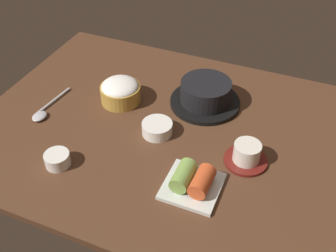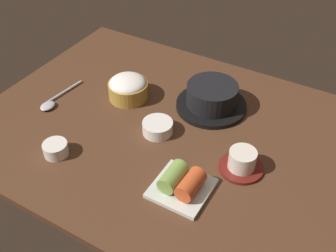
{
  "view_description": "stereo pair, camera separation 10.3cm",
  "coord_description": "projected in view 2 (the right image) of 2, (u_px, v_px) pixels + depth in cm",
  "views": [
    {
      "loc": [
        31.78,
        -73.83,
        72.1
      ],
      "look_at": [
        2.0,
        -2.0,
        5.0
      ],
      "focal_mm": 42.8,
      "sensor_mm": 36.0,
      "label": 1
    },
    {
      "loc": [
        40.98,
        -69.29,
        72.1
      ],
      "look_at": [
        2.0,
        -2.0,
        5.0
      ],
      "focal_mm": 42.8,
      "sensor_mm": 36.0,
      "label": 2
    }
  ],
  "objects": [
    {
      "name": "rice_bowl",
      "position": [
        128.0,
        87.0,
        1.15
      ],
      "size": [
        11.44,
        11.44,
        6.94
      ],
      "color": "#B78C38",
      "rests_on": "dining_table"
    },
    {
      "name": "tea_cup_with_saucer",
      "position": [
        242.0,
        162.0,
        0.94
      ],
      "size": [
        10.62,
        10.62,
        5.52
      ],
      "color": "maroon",
      "rests_on": "dining_table"
    },
    {
      "name": "side_bowl_near",
      "position": [
        56.0,
        149.0,
        0.98
      ],
      "size": [
        6.11,
        6.11,
        3.34
      ],
      "color": "white",
      "rests_on": "dining_table"
    },
    {
      "name": "kimchi_plate",
      "position": [
        182.0,
        183.0,
        0.89
      ],
      "size": [
        12.66,
        12.66,
        5.21
      ],
      "color": "silver",
      "rests_on": "dining_table"
    },
    {
      "name": "spoon",
      "position": [
        53.0,
        102.0,
        1.14
      ],
      "size": [
        3.89,
        16.91,
        1.35
      ],
      "color": "#B7B7BC",
      "rests_on": "dining_table"
    },
    {
      "name": "dining_table",
      "position": [
        165.0,
        131.0,
        1.07
      ],
      "size": [
        100.0,
        76.0,
        2.0
      ],
      "primitive_type": "cube",
      "color": "#4C2D1C",
      "rests_on": "ground"
    },
    {
      "name": "stone_pot",
      "position": [
        212.0,
        97.0,
        1.11
      ],
      "size": [
        19.88,
        19.88,
        7.36
      ],
      "color": "black",
      "rests_on": "dining_table"
    },
    {
      "name": "banchan_cup_center",
      "position": [
        158.0,
        127.0,
        1.04
      ],
      "size": [
        8.04,
        8.04,
        3.3
      ],
      "color": "white",
      "rests_on": "dining_table"
    }
  ]
}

